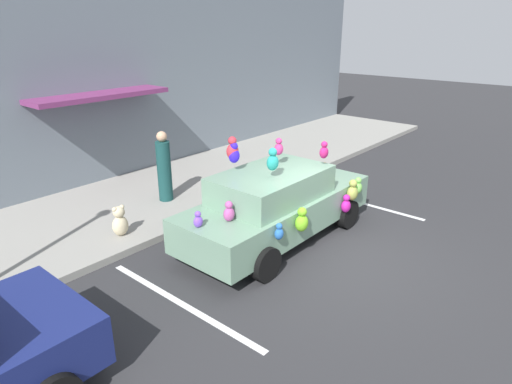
{
  "coord_description": "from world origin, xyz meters",
  "views": [
    {
      "loc": [
        -6.78,
        -3.89,
        4.28
      ],
      "look_at": [
        -0.06,
        1.85,
        0.9
      ],
      "focal_mm": 31.12,
      "sensor_mm": 36.0,
      "label": 1
    }
  ],
  "objects": [
    {
      "name": "pedestrian_near_shopfront",
      "position": [
        -0.42,
        4.48,
        0.96
      ],
      "size": [
        0.34,
        0.34,
        1.74
      ],
      "color": "#174141",
      "rests_on": "sidewalk"
    },
    {
      "name": "teddy_bear_on_sidewalk",
      "position": [
        -2.29,
        3.62,
        0.45
      ],
      "size": [
        0.34,
        0.29,
        0.66
      ],
      "color": "beige",
      "rests_on": "sidewalk"
    },
    {
      "name": "storefront_building",
      "position": [
        -0.01,
        7.14,
        3.19
      ],
      "size": [
        24.0,
        1.25,
        6.4
      ],
      "color": "slate",
      "rests_on": "ground"
    },
    {
      "name": "plush_covered_car",
      "position": [
        -0.11,
        1.24,
        0.81
      ],
      "size": [
        4.61,
        2.02,
        2.24
      ],
      "color": "gray",
      "rests_on": "ground"
    },
    {
      "name": "ground_plane",
      "position": [
        0.0,
        0.0,
        0.0
      ],
      "size": [
        60.0,
        60.0,
        0.0
      ],
      "primitive_type": "plane",
      "color": "#2D2D30"
    },
    {
      "name": "parking_stripe_front",
      "position": [
        2.88,
        1.0,
        0.0
      ],
      "size": [
        0.12,
        3.6,
        0.01
      ],
      "primitive_type": "cube",
      "color": "silver",
      "rests_on": "ground"
    },
    {
      "name": "sidewalk",
      "position": [
        0.0,
        5.0,
        0.07
      ],
      "size": [
        24.0,
        4.0,
        0.15
      ],
      "primitive_type": "cube",
      "color": "gray",
      "rests_on": "ground"
    },
    {
      "name": "parking_stripe_rear",
      "position": [
        -2.94,
        1.0,
        0.0
      ],
      "size": [
        0.12,
        3.6,
        0.01
      ],
      "primitive_type": "cube",
      "color": "silver",
      "rests_on": "ground"
    }
  ]
}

